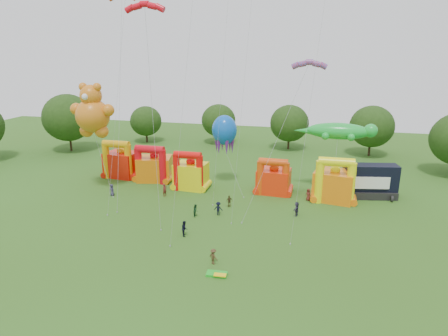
% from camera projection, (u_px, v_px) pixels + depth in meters
% --- Properties ---
extents(ground, '(160.00, 160.00, 0.00)m').
position_uv_depth(ground, '(153.00, 283.00, 37.29)').
color(ground, '#315518').
rests_on(ground, ground).
extents(tree_ring, '(122.91, 125.01, 12.07)m').
position_uv_depth(tree_ring, '(140.00, 218.00, 36.32)').
color(tree_ring, '#352314').
rests_on(tree_ring, ground).
extents(bouncy_castle_0, '(5.55, 4.63, 6.57)m').
position_uv_depth(bouncy_castle_0, '(121.00, 162.00, 67.64)').
color(bouncy_castle_0, red).
rests_on(bouncy_castle_0, ground).
extents(bouncy_castle_1, '(6.19, 5.37, 6.22)m').
position_uv_depth(bouncy_castle_1, '(154.00, 167.00, 65.71)').
color(bouncy_castle_1, orange).
rests_on(bouncy_castle_1, ground).
extents(bouncy_castle_2, '(5.03, 4.16, 6.23)m').
position_uv_depth(bouncy_castle_2, '(190.00, 174.00, 61.86)').
color(bouncy_castle_2, yellow).
rests_on(bouncy_castle_2, ground).
extents(bouncy_castle_3, '(5.03, 4.14, 5.71)m').
position_uv_depth(bouncy_castle_3, '(274.00, 179.00, 59.96)').
color(bouncy_castle_3, red).
rests_on(bouncy_castle_3, ground).
extents(bouncy_castle_4, '(6.18, 5.31, 6.74)m').
position_uv_depth(bouncy_castle_4, '(334.00, 184.00, 56.87)').
color(bouncy_castle_4, orange).
rests_on(bouncy_castle_4, ground).
extents(stage_trailer, '(8.01, 4.25, 4.95)m').
position_uv_depth(stage_trailer, '(370.00, 181.00, 58.31)').
color(stage_trailer, black).
rests_on(stage_trailer, ground).
extents(teddy_bear_kite, '(7.07, 4.92, 16.47)m').
position_uv_depth(teddy_bear_kite, '(96.00, 129.00, 58.38)').
color(teddy_bear_kite, orange).
rests_on(teddy_bear_kite, ground).
extents(gecko_kite, '(11.97, 7.59, 10.74)m').
position_uv_depth(gecko_kite, '(337.00, 140.00, 58.41)').
color(gecko_kite, green).
rests_on(gecko_kite, ground).
extents(octopus_kite, '(6.30, 7.70, 11.27)m').
position_uv_depth(octopus_kite, '(230.00, 158.00, 61.34)').
color(octopus_kite, blue).
rests_on(octopus_kite, ground).
extents(parafoil_kites, '(29.60, 13.37, 29.05)m').
position_uv_depth(parafoil_kites, '(203.00, 125.00, 50.12)').
color(parafoil_kites, red).
rests_on(parafoil_kites, ground).
extents(diamond_kites, '(26.60, 19.33, 44.32)m').
position_uv_depth(diamond_kites, '(215.00, 79.00, 47.41)').
color(diamond_kites, red).
rests_on(diamond_kites, ground).
extents(folded_kite_bundle, '(2.06, 1.20, 0.31)m').
position_uv_depth(folded_kite_bundle, '(217.00, 274.00, 38.50)').
color(folded_kite_bundle, green).
rests_on(folded_kite_bundle, ground).
extents(spectator_0, '(1.03, 0.86, 1.79)m').
position_uv_depth(spectator_0, '(112.00, 190.00, 59.21)').
color(spectator_0, '#2F2B48').
rests_on(spectator_0, ground).
extents(spectator_1, '(0.73, 0.83, 1.92)m').
position_uv_depth(spectator_1, '(165.00, 190.00, 58.98)').
color(spectator_1, maroon).
rests_on(spectator_1, ground).
extents(spectator_2, '(0.64, 0.82, 1.68)m').
position_uv_depth(spectator_2, '(196.00, 210.00, 51.89)').
color(spectator_2, '#17391E').
rests_on(spectator_2, ground).
extents(spectator_3, '(1.22, 0.74, 1.85)m').
position_uv_depth(spectator_3, '(218.00, 209.00, 52.24)').
color(spectator_3, black).
rests_on(spectator_3, ground).
extents(spectator_4, '(1.02, 0.88, 1.65)m').
position_uv_depth(spectator_4, '(229.00, 201.00, 55.07)').
color(spectator_4, '#44351B').
rests_on(spectator_4, ground).
extents(spectator_5, '(0.84, 1.85, 1.92)m').
position_uv_depth(spectator_5, '(297.00, 209.00, 52.06)').
color(spectator_5, '#2A243C').
rests_on(spectator_5, ground).
extents(spectator_6, '(1.03, 0.98, 1.78)m').
position_uv_depth(spectator_6, '(308.00, 195.00, 57.31)').
color(spectator_6, '#5B221A').
rests_on(spectator_6, ground).
extents(spectator_7, '(0.70, 0.80, 1.85)m').
position_uv_depth(spectator_7, '(339.00, 197.00, 56.19)').
color(spectator_7, '#1C4622').
rests_on(spectator_7, ground).
extents(spectator_8, '(0.95, 1.07, 1.84)m').
position_uv_depth(spectator_8, '(185.00, 228.00, 46.50)').
color(spectator_8, black).
rests_on(spectator_8, ground).
extents(spectator_9, '(1.25, 1.09, 1.68)m').
position_uv_depth(spectator_9, '(213.00, 256.00, 40.37)').
color(spectator_9, '#45331B').
rests_on(spectator_9, ground).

